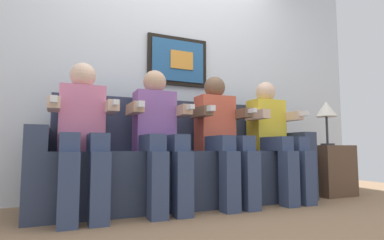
{
  "coord_description": "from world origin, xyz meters",
  "views": [
    {
      "loc": [
        -1.0,
        -2.12,
        0.47
      ],
      "look_at": [
        0.0,
        0.15,
        0.7
      ],
      "focal_mm": 28.77,
      "sensor_mm": 36.0,
      "label": 1
    }
  ],
  "objects_px": {
    "side_table_right": "(327,170)",
    "person_leftmost": "(83,129)",
    "person_rightmost": "(275,134)",
    "table_lamp": "(326,111)",
    "person_right_center": "(222,132)",
    "couch": "(184,167)",
    "person_left_center": "(159,131)"
  },
  "relations": [
    {
      "from": "person_leftmost",
      "to": "table_lamp",
      "type": "relative_size",
      "value": 2.41
    },
    {
      "from": "person_rightmost",
      "to": "table_lamp",
      "type": "height_order",
      "value": "person_rightmost"
    },
    {
      "from": "person_right_center",
      "to": "person_rightmost",
      "type": "distance_m",
      "value": 0.56
    },
    {
      "from": "person_right_center",
      "to": "table_lamp",
      "type": "height_order",
      "value": "person_right_center"
    },
    {
      "from": "person_left_center",
      "to": "table_lamp",
      "type": "distance_m",
      "value": 1.87
    },
    {
      "from": "person_left_center",
      "to": "side_table_right",
      "type": "xyz_separation_m",
      "value": [
        1.82,
        0.06,
        -0.36
      ]
    },
    {
      "from": "couch",
      "to": "person_rightmost",
      "type": "relative_size",
      "value": 2.14
    },
    {
      "from": "couch",
      "to": "person_left_center",
      "type": "distance_m",
      "value": 0.44
    },
    {
      "from": "person_leftmost",
      "to": "table_lamp",
      "type": "bearing_deg",
      "value": 1.71
    },
    {
      "from": "person_leftmost",
      "to": "person_left_center",
      "type": "xyz_separation_m",
      "value": [
        0.56,
        0.0,
        0.0
      ]
    },
    {
      "from": "side_table_right",
      "to": "table_lamp",
      "type": "relative_size",
      "value": 1.09
    },
    {
      "from": "person_left_center",
      "to": "table_lamp",
      "type": "relative_size",
      "value": 2.41
    },
    {
      "from": "couch",
      "to": "person_leftmost",
      "type": "xyz_separation_m",
      "value": [
        -0.84,
        -0.17,
        0.29
      ]
    },
    {
      "from": "person_rightmost",
      "to": "table_lamp",
      "type": "xyz_separation_m",
      "value": [
        0.74,
        0.07,
        0.25
      ]
    },
    {
      "from": "person_rightmost",
      "to": "side_table_right",
      "type": "height_order",
      "value": "person_rightmost"
    },
    {
      "from": "couch",
      "to": "side_table_right",
      "type": "height_order",
      "value": "couch"
    },
    {
      "from": "table_lamp",
      "to": "side_table_right",
      "type": "bearing_deg",
      "value": -163.26
    },
    {
      "from": "side_table_right",
      "to": "person_left_center",
      "type": "bearing_deg",
      "value": -178.06
    },
    {
      "from": "couch",
      "to": "side_table_right",
      "type": "xyz_separation_m",
      "value": [
        1.54,
        -0.11,
        -0.06
      ]
    },
    {
      "from": "couch",
      "to": "side_table_right",
      "type": "distance_m",
      "value": 1.54
    },
    {
      "from": "person_rightmost",
      "to": "table_lamp",
      "type": "relative_size",
      "value": 2.41
    },
    {
      "from": "person_right_center",
      "to": "side_table_right",
      "type": "bearing_deg",
      "value": 2.79
    },
    {
      "from": "couch",
      "to": "table_lamp",
      "type": "distance_m",
      "value": 1.67
    },
    {
      "from": "person_leftmost",
      "to": "couch",
      "type": "bearing_deg",
      "value": 11.4
    },
    {
      "from": "person_leftmost",
      "to": "person_right_center",
      "type": "height_order",
      "value": "same"
    },
    {
      "from": "person_left_center",
      "to": "person_right_center",
      "type": "height_order",
      "value": "same"
    },
    {
      "from": "person_leftmost",
      "to": "side_table_right",
      "type": "xyz_separation_m",
      "value": [
        2.38,
        0.06,
        -0.36
      ]
    },
    {
      "from": "person_right_center",
      "to": "person_rightmost",
      "type": "height_order",
      "value": "same"
    },
    {
      "from": "side_table_right",
      "to": "person_leftmost",
      "type": "bearing_deg",
      "value": -178.52
    },
    {
      "from": "person_leftmost",
      "to": "person_left_center",
      "type": "distance_m",
      "value": 0.56
    },
    {
      "from": "person_leftmost",
      "to": "person_right_center",
      "type": "bearing_deg",
      "value": 0.0
    },
    {
      "from": "person_rightmost",
      "to": "side_table_right",
      "type": "relative_size",
      "value": 2.22
    }
  ]
}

